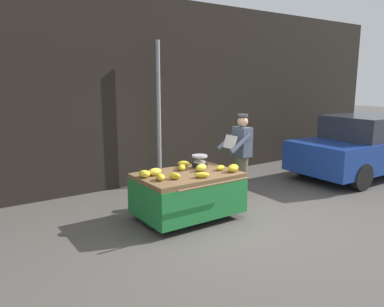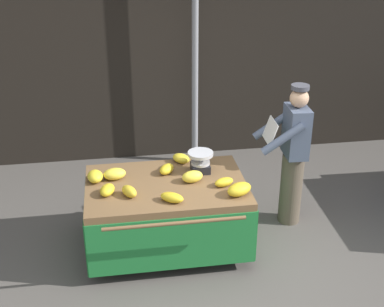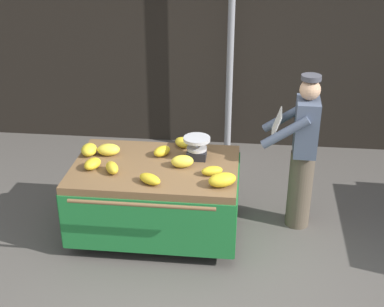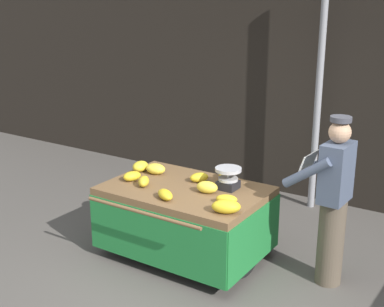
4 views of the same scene
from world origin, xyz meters
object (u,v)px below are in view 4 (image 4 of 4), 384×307
banana_bunch_7 (165,195)px  banana_bunch_8 (207,187)px  vendor_person (332,201)px  banana_bunch_9 (140,166)px  banana_bunch_6 (225,175)px  banana_cart (185,206)px  banana_bunch_2 (227,199)px  street_pole (319,90)px  banana_bunch_0 (144,181)px  banana_bunch_5 (199,177)px  weighing_scale (228,178)px  banana_bunch_4 (226,207)px  banana_bunch_3 (132,176)px  banana_bunch_1 (156,169)px

banana_bunch_7 → banana_bunch_8: size_ratio=1.08×
vendor_person → banana_bunch_9: bearing=-175.8°
banana_bunch_6 → banana_cart: bearing=-115.7°
banana_bunch_2 → banana_bunch_7: bearing=-157.6°
street_pole → banana_bunch_0: bearing=-114.2°
banana_cart → banana_bunch_5: (0.03, 0.23, 0.26)m
banana_bunch_7 → vendor_person: bearing=25.6°
weighing_scale → vendor_person: vendor_person is taller
banana_bunch_4 → banana_bunch_3: bearing=170.8°
banana_bunch_0 → banana_bunch_7: 0.45m
vendor_person → banana_bunch_2: bearing=-152.5°
banana_cart → banana_bunch_7: banana_bunch_7 is taller
banana_bunch_9 → banana_bunch_6: bearing=17.8°
banana_bunch_0 → banana_bunch_4: banana_bunch_4 is taller
banana_bunch_0 → banana_bunch_9: size_ratio=0.94×
banana_bunch_0 → banana_bunch_8: (0.68, 0.20, 0.01)m
banana_cart → vendor_person: 1.56m
weighing_scale → vendor_person: size_ratio=0.16×
street_pole → banana_bunch_8: (-0.37, -2.13, -0.73)m
banana_bunch_1 → banana_bunch_9: 0.21m
banana_bunch_1 → banana_bunch_6: banana_bunch_1 is taller
banana_bunch_6 → banana_bunch_0: bearing=-132.4°
banana_bunch_5 → vendor_person: size_ratio=0.12×
banana_bunch_0 → vendor_person: vendor_person is taller
banana_bunch_0 → banana_bunch_3: size_ratio=0.99×
banana_cart → banana_bunch_1: 0.63m
banana_bunch_3 → banana_bunch_7: (0.63, -0.24, -0.01)m
banana_bunch_8 → banana_bunch_1: bearing=166.8°
banana_bunch_0 → street_pole: bearing=65.8°
banana_bunch_3 → banana_bunch_6: banana_bunch_3 is taller
banana_bunch_3 → banana_bunch_1: bearing=76.0°
banana_bunch_2 → banana_bunch_3: 1.21m
street_pole → banana_bunch_0: (-1.05, -2.33, -0.74)m
weighing_scale → banana_bunch_5: size_ratio=1.35×
banana_bunch_7 → banana_bunch_0: bearing=157.0°
banana_bunch_0 → vendor_person: size_ratio=0.12×
banana_bunch_4 → banana_bunch_8: bearing=140.6°
weighing_scale → banana_bunch_1: weighing_scale is taller
vendor_person → banana_bunch_6: bearing=173.4°
street_pole → banana_cart: street_pole is taller
banana_bunch_0 → banana_bunch_6: banana_bunch_0 is taller
banana_bunch_6 → vendor_person: bearing=-6.6°
banana_bunch_8 → vendor_person: (1.22, 0.33, 0.00)m
banana_cart → banana_bunch_5: 0.35m
banana_cart → banana_bunch_0: bearing=-152.3°
banana_bunch_5 → banana_bunch_7: size_ratio=0.85×
weighing_scale → banana_bunch_8: size_ratio=1.23×
banana_bunch_0 → banana_bunch_2: 0.99m
banana_bunch_3 → banana_bunch_7: 0.67m
banana_bunch_0 → banana_cart: bearing=27.7°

